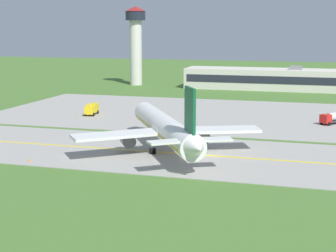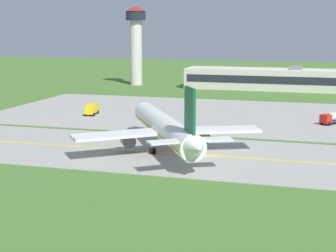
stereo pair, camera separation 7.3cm
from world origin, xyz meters
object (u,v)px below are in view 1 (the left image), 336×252
service_truck_pushback (92,109)px  control_tower (136,38)px  service_truck_baggage (332,118)px  airplane_lead (165,128)px

service_truck_pushback → control_tower: control_tower is taller
service_truck_baggage → control_tower: bearing=136.8°
airplane_lead → control_tower: size_ratio=1.27×
airplane_lead → service_truck_pushback: 42.28m
airplane_lead → control_tower: (-40.49, 98.80, 12.86)m
airplane_lead → service_truck_baggage: bearing=51.3°
control_tower → airplane_lead: bearing=-67.7°
service_truck_baggage → control_tower: (-68.26, 64.18, 15.45)m
airplane_lead → service_truck_baggage: (27.77, 34.62, -2.60)m
service_truck_baggage → service_truck_pushback: bearing=-176.9°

